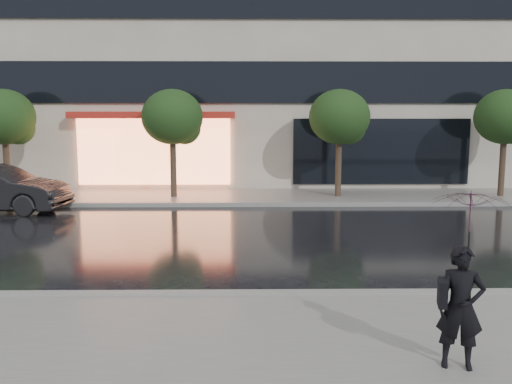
{
  "coord_description": "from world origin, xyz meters",
  "views": [
    {
      "loc": [
        -0.29,
        -10.59,
        3.32
      ],
      "look_at": [
        -0.11,
        2.38,
        1.4
      ],
      "focal_mm": 40.0,
      "sensor_mm": 36.0,
      "label": 1
    }
  ],
  "objects": [
    {
      "name": "ground",
      "position": [
        0.0,
        0.0,
        0.0
      ],
      "size": [
        120.0,
        120.0,
        0.0
      ],
      "primitive_type": "plane",
      "color": "black",
      "rests_on": "ground"
    },
    {
      "name": "sidewalk_near",
      "position": [
        0.0,
        -3.25,
        0.06
      ],
      "size": [
        60.0,
        4.5,
        0.12
      ],
      "primitive_type": "cube",
      "color": "slate",
      "rests_on": "ground"
    },
    {
      "name": "sidewalk_far",
      "position": [
        0.0,
        10.25,
        0.06
      ],
      "size": [
        60.0,
        3.5,
        0.12
      ],
      "primitive_type": "cube",
      "color": "slate",
      "rests_on": "ground"
    },
    {
      "name": "curb_near",
      "position": [
        0.0,
        -1.0,
        0.07
      ],
      "size": [
        60.0,
        0.25,
        0.14
      ],
      "primitive_type": "cube",
      "color": "gray",
      "rests_on": "ground"
    },
    {
      "name": "curb_far",
      "position": [
        0.0,
        8.5,
        0.07
      ],
      "size": [
        60.0,
        0.25,
        0.14
      ],
      "primitive_type": "cube",
      "color": "gray",
      "rests_on": "ground"
    },
    {
      "name": "tree_far_west",
      "position": [
        -8.94,
        10.03,
        2.92
      ],
      "size": [
        2.2,
        2.2,
        3.99
      ],
      "color": "#33261C",
      "rests_on": "ground"
    },
    {
      "name": "tree_mid_west",
      "position": [
        -2.94,
        10.03,
        2.92
      ],
      "size": [
        2.2,
        2.2,
        3.99
      ],
      "color": "#33261C",
      "rests_on": "ground"
    },
    {
      "name": "tree_mid_east",
      "position": [
        3.06,
        10.03,
        2.92
      ],
      "size": [
        2.2,
        2.2,
        3.99
      ],
      "color": "#33261C",
      "rests_on": "ground"
    },
    {
      "name": "tree_far_east",
      "position": [
        9.06,
        10.03,
        2.92
      ],
      "size": [
        2.2,
        2.2,
        3.99
      ],
      "color": "#33261C",
      "rests_on": "ground"
    },
    {
      "name": "pedestrian_with_umbrella",
      "position": [
        2.35,
        -3.92,
        1.6
      ],
      "size": [
        1.11,
        1.12,
        2.23
      ],
      "rotation": [
        0.0,
        0.0,
        -0.23
      ],
      "color": "black",
      "rests_on": "sidewalk_near"
    }
  ]
}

